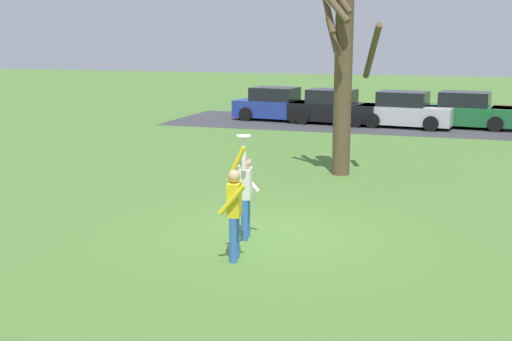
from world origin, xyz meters
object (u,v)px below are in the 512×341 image
person_defender (234,207)px  parked_car_green (467,111)px  parked_car_silver (405,111)px  bare_tree_tall (343,64)px  person_catcher (246,190)px  parked_car_blue (277,105)px  frisbee_disc (244,136)px  parked_car_black (334,108)px

person_defender → parked_car_green: person_defender is taller
parked_car_silver → bare_tree_tall: (-0.82, -11.16, 2.47)m
person_catcher → parked_car_silver: (1.45, 17.88, -0.25)m
parked_car_blue → frisbee_disc: bearing=-69.2°
person_defender → parked_car_silver: bearing=-13.6°
parked_car_black → parked_car_green: size_ratio=1.00×
parked_car_green → bare_tree_tall: size_ratio=0.72×
frisbee_disc → bare_tree_tall: size_ratio=0.05×
person_catcher → bare_tree_tall: bearing=164.7°
bare_tree_tall → parked_car_blue: bearing=114.3°
parked_car_blue → parked_car_silver: size_ratio=1.00×
person_catcher → parked_car_black: bearing=175.8°
parked_car_black → parked_car_green: same height
parked_car_silver → bare_tree_tall: bearing=-87.7°
bare_tree_tall → parked_car_green: bearing=73.8°
parked_car_blue → bare_tree_tall: size_ratio=0.72×
person_defender → person_catcher: bearing=0.0°
frisbee_disc → person_catcher: bearing=100.0°
person_catcher → parked_car_blue: size_ratio=0.49×
parked_car_black → frisbee_disc: bearing=-77.7°
person_catcher → person_defender: bearing=-0.0°
bare_tree_tall → person_defender: bearing=-92.9°
parked_car_blue → parked_car_green: same height
person_defender → frisbee_disc: 1.54m
frisbee_disc → bare_tree_tall: bare_tree_tall is taller
parked_car_black → parked_car_blue: bearing=178.3°
parked_car_green → bare_tree_tall: bare_tree_tall is taller
person_catcher → parked_car_blue: 19.15m
person_defender → parked_car_black: 19.53m
parked_car_blue → parked_car_black: 2.93m
parked_car_black → person_catcher: bearing=-77.7°
parked_car_black → bare_tree_tall: 11.94m
parked_car_black → parked_car_green: (5.90, 0.42, 0.00)m
person_catcher → frisbee_disc: frisbee_disc is taller
frisbee_disc → parked_car_green: (4.04, 18.79, -1.37)m
parked_car_black → parked_car_silver: size_ratio=1.00×
person_catcher → bare_tree_tall: size_ratio=0.35×
parked_car_black → parked_car_silver: (3.27, -0.27, 0.00)m
parked_car_blue → parked_car_green: bearing=6.6°
person_defender → parked_car_blue: 20.45m
frisbee_disc → parked_car_blue: bearing=104.2°
parked_car_black → bare_tree_tall: (2.45, -11.42, 2.47)m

